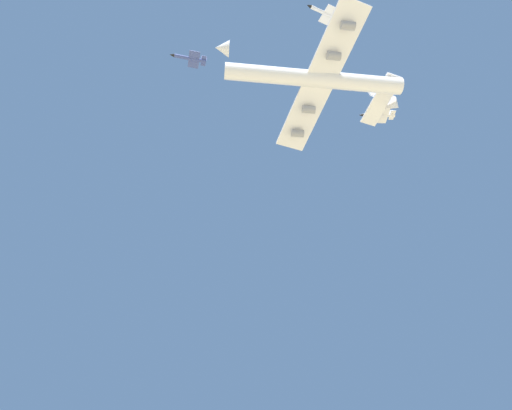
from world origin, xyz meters
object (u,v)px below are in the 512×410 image
carrier_jet (317,80)px  chase_jet_left_wing (324,13)px  chase_jet_trailing (379,115)px  chase_jet_right_wing (190,58)px

carrier_jet → chase_jet_left_wing: bearing=97.9°
carrier_jet → chase_jet_trailing: size_ratio=4.92×
chase_jet_left_wing → chase_jet_trailing: bearing=-154.9°
carrier_jet → chase_jet_trailing: bearing=-167.5°
carrier_jet → chase_jet_left_wing: chase_jet_left_wing is taller
chase_jet_left_wing → chase_jet_right_wing: chase_jet_left_wing is taller
chase_jet_trailing → chase_jet_left_wing: bearing=48.5°
carrier_jet → chase_jet_left_wing: (4.31, 9.02, 32.77)m
carrier_jet → chase_jet_trailing: (-31.02, 11.87, 1.03)m
chase_jet_right_wing → chase_jet_left_wing: bearing=155.3°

